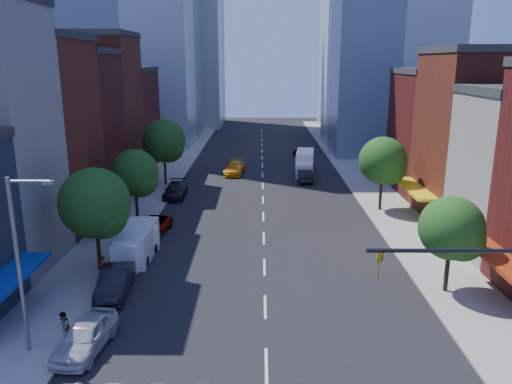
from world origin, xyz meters
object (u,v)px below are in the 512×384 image
(parked_car_rear, at_px, (175,190))
(pedestrian_far, at_px, (63,327))
(box_truck, at_px, (305,163))
(traffic_car_oncoming, at_px, (304,175))
(traffic_car_far, at_px, (300,152))
(cargo_van_near, at_px, (137,243))
(parked_car_second, at_px, (115,282))
(taxi, at_px, (235,168))
(parked_car_front, at_px, (86,336))
(cargo_van_far, at_px, (135,248))
(pedestrian_near, at_px, (104,271))
(parked_car_third, at_px, (153,226))

(parked_car_rear, distance_m, pedestrian_far, 29.08)
(box_truck, bearing_deg, traffic_car_oncoming, -88.46)
(traffic_car_oncoming, relative_size, pedestrian_far, 2.84)
(traffic_car_far, bearing_deg, cargo_van_near, 61.71)
(parked_car_second, bearing_deg, taxi, 75.62)
(pedestrian_far, bearing_deg, cargo_van_near, 161.49)
(parked_car_front, relative_size, cargo_van_far, 0.97)
(cargo_van_far, distance_m, box_truck, 33.26)
(pedestrian_near, bearing_deg, traffic_car_oncoming, -5.51)
(taxi, relative_size, traffic_car_oncoming, 1.20)
(parked_car_second, xyz_separation_m, pedestrian_far, (-1.02, -5.79, 0.14))
(cargo_van_far, xyz_separation_m, traffic_car_oncoming, (14.64, 25.27, -0.24))
(pedestrian_far, bearing_deg, parked_car_second, 156.43)
(parked_car_front, distance_m, box_truck, 43.97)
(parked_car_third, height_order, box_truck, box_truck)
(box_truck, relative_size, pedestrian_near, 3.83)
(cargo_van_near, distance_m, cargo_van_far, 0.66)
(parked_car_rear, height_order, pedestrian_near, pedestrian_near)
(traffic_car_far, distance_m, pedestrian_near, 48.73)
(pedestrian_far, bearing_deg, traffic_car_oncoming, 143.20)
(parked_car_third, height_order, parked_car_rear, parked_car_rear)
(taxi, relative_size, pedestrian_near, 2.87)
(pedestrian_far, bearing_deg, taxi, 156.77)
(traffic_car_oncoming, distance_m, traffic_car_far, 16.32)
(traffic_car_far, height_order, pedestrian_near, pedestrian_near)
(parked_car_second, relative_size, parked_car_rear, 0.92)
(taxi, bearing_deg, parked_car_front, -90.68)
(cargo_van_near, height_order, pedestrian_near, cargo_van_near)
(cargo_van_far, xyz_separation_m, pedestrian_far, (-1.01, -11.17, -0.04))
(cargo_van_far, xyz_separation_m, box_truck, (15.04, 29.66, 0.38))
(parked_car_rear, xyz_separation_m, traffic_car_far, (15.32, 23.69, -0.10))
(taxi, distance_m, pedestrian_far, 41.07)
(parked_car_rear, bearing_deg, pedestrian_far, -92.59)
(traffic_car_far, distance_m, box_truck, 11.94)
(traffic_car_far, bearing_deg, cargo_van_far, 61.98)
(box_truck, distance_m, pedestrian_near, 37.58)
(cargo_van_near, distance_m, pedestrian_far, 11.86)
(parked_car_third, relative_size, cargo_van_near, 0.87)
(parked_car_third, bearing_deg, cargo_van_far, -82.18)
(parked_car_third, distance_m, taxi, 23.91)
(traffic_car_oncoming, bearing_deg, traffic_car_far, -94.94)
(parked_car_second, relative_size, cargo_van_far, 1.00)
(parked_car_front, xyz_separation_m, parked_car_third, (-0.32, 17.92, -0.15))
(traffic_car_oncoming, relative_size, pedestrian_near, 2.38)
(traffic_car_oncoming, relative_size, traffic_car_far, 1.15)
(parked_car_third, xyz_separation_m, cargo_van_far, (-0.02, -6.14, 0.34))
(parked_car_third, distance_m, pedestrian_far, 17.35)
(parked_car_front, height_order, parked_car_third, parked_car_front)
(parked_car_rear, height_order, traffic_car_oncoming, parked_car_rear)
(parked_car_third, distance_m, traffic_car_far, 38.61)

